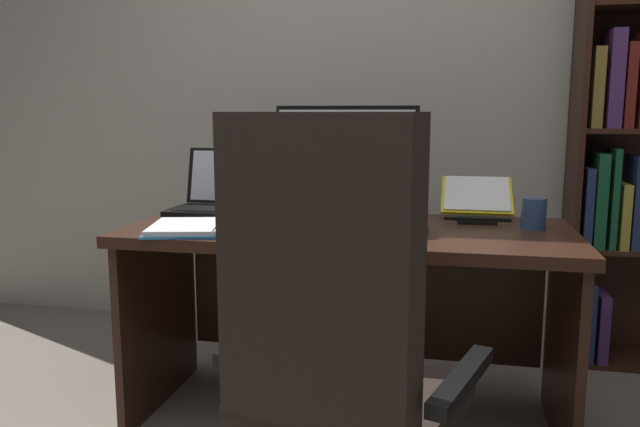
% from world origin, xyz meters
% --- Properties ---
extents(wall_back, '(5.41, 0.12, 2.56)m').
position_xyz_m(wall_back, '(0.00, 1.86, 1.28)').
color(wall_back, beige).
rests_on(wall_back, ground).
extents(desk, '(1.55, 0.69, 0.73)m').
position_xyz_m(desk, '(-0.04, 0.89, 0.53)').
color(desk, '#381E14').
rests_on(desk, ground).
extents(office_chair, '(0.70, 0.61, 1.13)m').
position_xyz_m(office_chair, '(0.05, 0.08, 0.48)').
color(office_chair, black).
rests_on(office_chair, ground).
extents(monitor, '(0.55, 0.16, 0.43)m').
position_xyz_m(monitor, '(-0.09, 1.04, 0.95)').
color(monitor, black).
rests_on(monitor, desk).
extents(laptop, '(0.33, 0.31, 0.25)m').
position_xyz_m(laptop, '(-0.62, 1.04, 0.78)').
color(laptop, black).
rests_on(laptop, desk).
extents(keyboard, '(0.42, 0.15, 0.02)m').
position_xyz_m(keyboard, '(-0.09, 0.71, 0.74)').
color(keyboard, black).
rests_on(keyboard, desk).
extents(computer_mouse, '(0.06, 0.10, 0.04)m').
position_xyz_m(computer_mouse, '(0.21, 0.71, 0.75)').
color(computer_mouse, black).
rests_on(computer_mouse, desk).
extents(reading_stand_with_book, '(0.26, 0.28, 0.15)m').
position_xyz_m(reading_stand_with_book, '(0.40, 1.10, 0.80)').
color(reading_stand_with_book, black).
rests_on(reading_stand_with_book, desk).
extents(open_binder, '(0.53, 0.40, 0.02)m').
position_xyz_m(open_binder, '(-0.46, 0.66, 0.74)').
color(open_binder, '#2D84C6').
rests_on(open_binder, desk).
extents(notepad, '(0.16, 0.22, 0.01)m').
position_xyz_m(notepad, '(-0.24, 0.87, 0.73)').
color(notepad, white).
rests_on(notepad, desk).
extents(pen, '(0.14, 0.01, 0.01)m').
position_xyz_m(pen, '(-0.22, 0.87, 0.74)').
color(pen, black).
rests_on(pen, notepad).
extents(coffee_mug, '(0.08, 0.08, 0.11)m').
position_xyz_m(coffee_mug, '(0.59, 0.91, 0.78)').
color(coffee_mug, '#334C7A').
rests_on(coffee_mug, desk).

